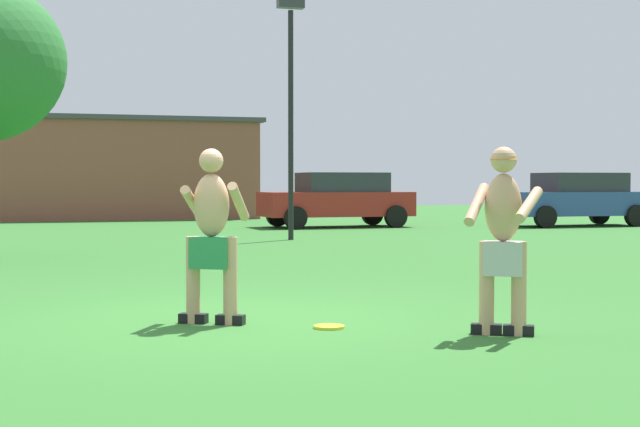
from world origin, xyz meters
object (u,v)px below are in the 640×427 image
(player_with_cap, at_px, (503,233))
(player_in_green, at_px, (212,232))
(lamp_post, at_px, (291,92))
(car_blue_near_post, at_px, (575,198))
(frisbee, at_px, (329,327))
(car_red_far_end, at_px, (337,199))

(player_with_cap, bearing_deg, player_in_green, 148.66)
(lamp_post, bearing_deg, car_blue_near_post, 21.77)
(frisbee, distance_m, car_blue_near_post, 20.94)
(frisbee, distance_m, car_red_far_end, 18.88)
(player_with_cap, height_order, lamp_post, lamp_post)
(car_blue_near_post, bearing_deg, player_with_cap, -124.17)
(player_with_cap, xyz_separation_m, frisbee, (-1.30, 0.80, -0.86))
(player_in_green, relative_size, lamp_post, 0.30)
(player_with_cap, bearing_deg, car_blue_near_post, 55.83)
(car_blue_near_post, height_order, car_red_far_end, same)
(car_red_far_end, bearing_deg, car_blue_near_post, -11.92)
(player_with_cap, height_order, car_blue_near_post, player_with_cap)
(player_in_green, height_order, car_blue_near_post, player_in_green)
(player_with_cap, relative_size, car_blue_near_post, 0.37)
(lamp_post, bearing_deg, frisbee, -103.99)
(car_blue_near_post, relative_size, lamp_post, 0.80)
(player_with_cap, relative_size, lamp_post, 0.30)
(player_in_green, xyz_separation_m, frisbee, (0.95, -0.57, -0.83))
(car_blue_near_post, distance_m, lamp_post, 10.93)
(player_with_cap, relative_size, frisbee, 5.80)
(player_in_green, xyz_separation_m, car_blue_near_post, (13.93, 15.84, -0.02))
(player_with_cap, distance_m, frisbee, 1.75)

